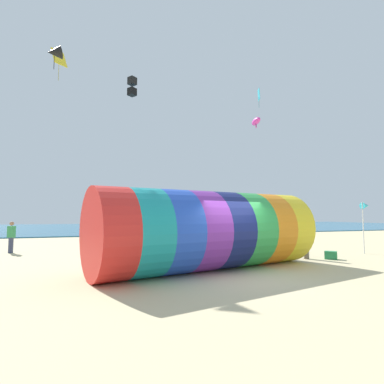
{
  "coord_description": "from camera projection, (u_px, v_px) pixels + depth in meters",
  "views": [
    {
      "loc": [
        -4.73,
        -9.25,
        2.02
      ],
      "look_at": [
        -0.6,
        3.22,
        3.03
      ],
      "focal_mm": 28.0,
      "sensor_mm": 36.0,
      "label": 1
    }
  ],
  "objects": [
    {
      "name": "giant_inflatable_tube",
      "position": [
        209.0,
        230.0,
        11.18
      ],
      "size": [
        9.12,
        4.88,
        2.91
      ],
      "color": "red",
      "rests_on": "ground"
    },
    {
      "name": "kite_black_delta",
      "position": [
        54.0,
        53.0,
        16.02
      ],
      "size": [
        0.97,
        0.84,
        1.35
      ],
      "color": "black"
    },
    {
      "name": "sea",
      "position": [
        123.0,
        227.0,
        48.15
      ],
      "size": [
        120.0,
        40.0,
        0.1
      ],
      "primitive_type": "cube",
      "color": "#236084",
      "rests_on": "ground"
    },
    {
      "name": "cooler_box",
      "position": [
        331.0,
        255.0,
        13.68
      ],
      "size": [
        0.62,
        0.62,
        0.36
      ],
      "primitive_type": "cube",
      "rotation": [
        0.0,
        0.0,
        2.34
      ],
      "color": "#268C4C",
      "rests_on": "ground"
    },
    {
      "name": "kite_black_box",
      "position": [
        132.0,
        87.0,
        21.96
      ],
      "size": [
        0.71,
        0.71,
        1.46
      ],
      "color": "black"
    },
    {
      "name": "beach_flag",
      "position": [
        365.0,
        208.0,
        15.88
      ],
      "size": [
        0.47,
        0.36,
        2.69
      ],
      "color": "silver",
      "rests_on": "ground"
    },
    {
      "name": "ground_plane",
      "position": [
        239.0,
        275.0,
        10.08
      ],
      "size": [
        120.0,
        120.0,
        0.0
      ],
      "primitive_type": "plane",
      "color": "#CCBA8C"
    },
    {
      "name": "bystander_far_left",
      "position": [
        233.0,
        235.0,
        16.82
      ],
      "size": [
        0.38,
        0.26,
        1.73
      ],
      "color": "black",
      "rests_on": "ground"
    },
    {
      "name": "kite_cyan_diamond",
      "position": [
        259.0,
        95.0,
        26.67
      ],
      "size": [
        0.32,
        0.68,
        1.69
      ],
      "color": "#2DB2C6"
    },
    {
      "name": "kite_yellow_diamond",
      "position": [
        59.0,
        58.0,
        24.98
      ],
      "size": [
        1.36,
        1.27,
        2.76
      ],
      "color": "yellow"
    },
    {
      "name": "kite_handler",
      "position": [
        306.0,
        240.0,
        13.83
      ],
      "size": [
        0.33,
        0.41,
        1.69
      ],
      "color": "#726651",
      "rests_on": "ground"
    },
    {
      "name": "kite_magenta_parafoil",
      "position": [
        256.0,
        121.0,
        21.64
      ],
      "size": [
        0.95,
        1.5,
        0.78
      ],
      "color": "#D1339E"
    },
    {
      "name": "bystander_near_water",
      "position": [
        11.0,
        237.0,
        15.96
      ],
      "size": [
        0.42,
        0.37,
        1.67
      ],
      "color": "#383D56",
      "rests_on": "ground"
    },
    {
      "name": "bystander_mid_beach",
      "position": [
        272.0,
        229.0,
        25.97
      ],
      "size": [
        0.32,
        0.41,
        1.61
      ],
      "color": "black",
      "rests_on": "ground"
    }
  ]
}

